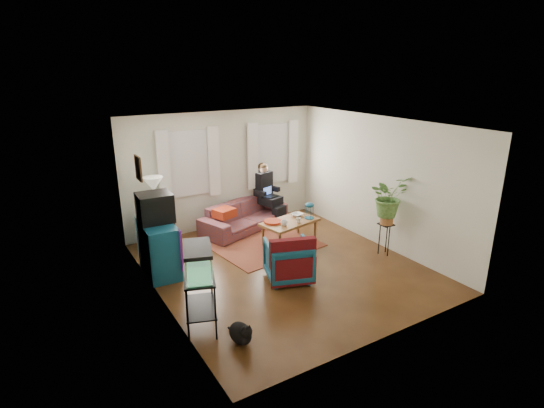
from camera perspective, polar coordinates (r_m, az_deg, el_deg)
floor at (r=7.86m, az=1.52°, el=-8.43°), size 4.50×5.00×0.01m
ceiling at (r=7.09m, az=1.70°, el=10.73°), size 4.50×5.00×0.01m
wall_back at (r=9.49m, az=-6.59°, el=4.52°), size 4.50×0.01×2.60m
wall_front at (r=5.57m, az=15.71°, el=-5.99°), size 4.50×0.01×2.60m
wall_left at (r=6.50m, az=-15.36°, el=-2.45°), size 0.01×5.00×2.60m
wall_right at (r=8.75m, az=14.13°, el=2.92°), size 0.01×5.00×2.60m
window_left at (r=9.12m, az=-11.17°, el=5.36°), size 1.08×0.04×1.38m
window_right at (r=9.99m, az=-0.03°, el=6.79°), size 1.08×0.04×1.38m
curtains_left at (r=9.05m, az=-10.99°, el=5.27°), size 1.36×0.06×1.50m
curtains_right at (r=9.92m, az=0.21°, el=6.71°), size 1.36×0.06×1.50m
picture_frame at (r=7.12m, az=-17.46°, el=4.61°), size 0.04×0.32×0.40m
area_rug at (r=8.73m, az=-0.90°, el=-5.54°), size 2.19×1.84×0.01m
sofa at (r=9.47m, az=-3.74°, el=-1.03°), size 2.27×1.47×0.83m
seated_person at (r=9.93m, az=-0.74°, el=1.25°), size 0.71×0.79×1.26m
side_table at (r=8.95m, az=-15.18°, el=-3.04°), size 0.66×0.66×0.75m
table_lamp at (r=8.73m, az=-15.56°, el=1.26°), size 0.50×0.50×0.69m
dresser at (r=7.72m, az=-15.01°, el=-5.74°), size 0.57×1.06×0.94m
crt_tv at (r=7.57m, az=-15.49°, el=-0.44°), size 0.59×0.55×0.50m
aquarium_stand at (r=6.08m, az=-9.61°, el=-12.83°), size 0.62×0.82×0.81m
aquarium at (r=5.79m, az=-9.93°, el=-7.55°), size 0.56×0.75×0.43m
black_cat at (r=5.85m, az=-4.27°, el=-16.70°), size 0.28×0.42×0.35m
armchair at (r=7.29m, az=2.20°, el=-7.33°), size 0.92×0.89×0.76m
serape_throw at (r=6.97m, az=2.82°, el=-7.16°), size 0.78×0.41×0.63m
coffee_table at (r=8.77m, az=2.38°, el=-3.78°), size 1.29×0.87×0.49m
cup_a at (r=8.41m, az=1.63°, el=-2.57°), size 0.16×0.16×0.11m
cup_b at (r=8.57m, az=3.58°, el=-2.21°), size 0.13×0.13×0.10m
bowl at (r=8.96m, az=3.38°, el=-1.45°), size 0.27×0.27×0.06m
snack_tray at (r=8.57m, az=0.12°, el=-2.39°), size 0.43×0.43×0.04m
birdcage at (r=8.80m, az=5.04°, el=-0.87°), size 0.23×0.23×0.34m
plant_stand at (r=8.52m, az=14.93°, el=-4.57°), size 0.28×0.28×0.63m
potted_plant at (r=8.27m, az=15.34°, el=0.21°), size 0.75×0.66×0.79m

